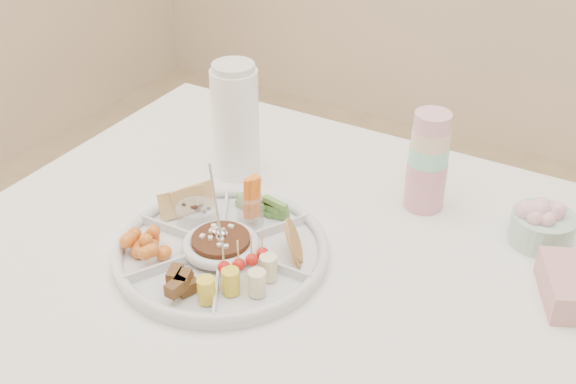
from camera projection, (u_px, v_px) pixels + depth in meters
The scene contains 11 objects.
party_tray at pixel (221, 248), 1.29m from camera, with size 0.38×0.38×0.04m, color silver.
bean_dip at pixel (221, 245), 1.28m from camera, with size 0.10×0.10×0.04m, color #592513.
tortillas at pixel (294, 238), 1.28m from camera, with size 0.09×0.09×0.05m, color #AB764A, non-canonical shape.
carrot_cucumber at pixel (259, 194), 1.36m from camera, with size 0.10×0.10×0.09m, color orange, non-canonical shape.
pita_raisins at pixel (191, 203), 1.37m from camera, with size 0.11×0.11×0.06m, color tan, non-canonical shape.
cherries at pixel (148, 242), 1.28m from camera, with size 0.11×0.11×0.04m, color orange, non-canonical shape.
granola_chunks at pixel (177, 283), 1.19m from camera, with size 0.09×0.09×0.04m, color brown, non-canonical shape.
banana_tomato at pixel (255, 272), 1.17m from camera, with size 0.10×0.10×0.08m, color #F8F665, non-canonical shape.
cup_stack at pixel (428, 158), 1.39m from camera, with size 0.08×0.08×0.22m, color silver.
thermos at pixel (235, 119), 1.48m from camera, with size 0.10×0.10×0.25m, color white.
flower_bowl at pixel (543, 222), 1.32m from camera, with size 0.12×0.12×0.09m, color #91B59C.
Camera 1 is at (0.38, -0.91, 1.56)m, focal length 45.00 mm.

